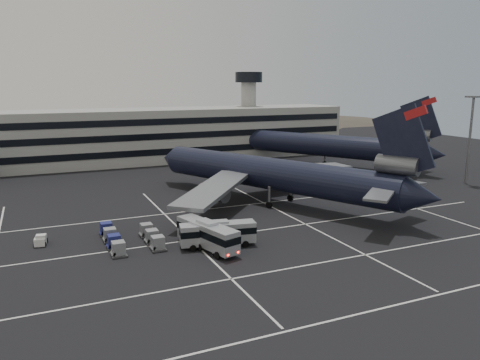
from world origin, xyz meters
The scene contains 12 objects.
ground centered at (0.00, 0.00, 0.00)m, with size 260.00×260.00×0.00m, color black.
lane_markings centered at (0.95, 0.72, 0.01)m, with size 90.00×55.62×0.01m.
terminal centered at (-2.95, 71.14, 6.93)m, with size 125.00×26.00×24.00m.
hills centered at (17.99, 170.00, -12.07)m, with size 352.00×180.00×44.00m.
lightpole_right centered at (58.00, 15.00, 11.82)m, with size 2.40×2.40×18.28m.
trijet_main centered at (13.51, 17.28, 5.25)m, with size 43.06×53.99×18.08m.
trijet_far centered at (44.08, 45.15, 5.43)m, with size 36.11×51.95×18.08m.
bus_near centered at (-5.13, -0.07, 2.04)m, with size 5.26×10.82×3.72m.
bus_far centered at (-3.57, 0.19, 1.89)m, with size 10.06×4.00×3.46m.
tug_a centered at (-24.64, 10.08, 0.69)m, with size 1.81×2.61×1.55m.
tug_b centered at (-4.31, -3.09, 0.57)m, with size 2.30×2.20×1.28m.
uld_cluster centered at (-13.92, 5.79, 0.89)m, with size 7.03×11.09×1.83m.
Camera 1 is at (-24.30, -53.74, 20.81)m, focal length 35.00 mm.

